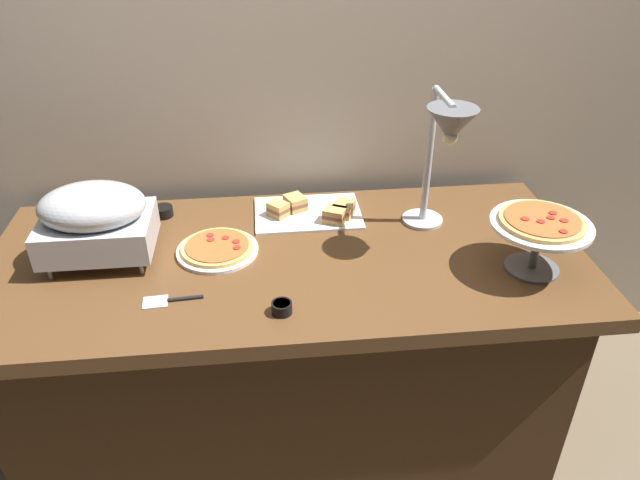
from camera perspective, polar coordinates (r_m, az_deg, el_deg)
ground_plane at (r=2.39m, az=-2.57°, el=-16.83°), size 8.00×8.00×0.00m
back_wall at (r=2.16m, az=-4.28°, el=15.77°), size 4.40×0.04×2.40m
buffet_table at (r=2.12m, az=-2.82°, el=-9.94°), size 1.90×0.84×0.76m
chafing_dish at (r=1.93m, az=-20.82°, el=1.93°), size 0.34×0.25×0.25m
heat_lamp at (r=1.82m, az=12.02°, el=9.68°), size 0.15×0.32×0.48m
pizza_plate_front at (r=1.92m, az=-9.83°, el=-0.83°), size 0.26×0.26×0.03m
pizza_plate_center at (r=1.86m, az=20.42°, el=1.09°), size 0.30×0.30×0.18m
sandwich_platter at (r=2.10m, az=-0.85°, el=2.80°), size 0.37×0.26×0.06m
sauce_cup_near at (r=2.17m, az=-14.83°, el=2.71°), size 0.07×0.07×0.04m
sauce_cup_far at (r=1.65m, az=-3.69°, el=-6.47°), size 0.06×0.06×0.03m
serving_spatula at (r=1.75m, az=-14.22°, el=-5.64°), size 0.17×0.06×0.01m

